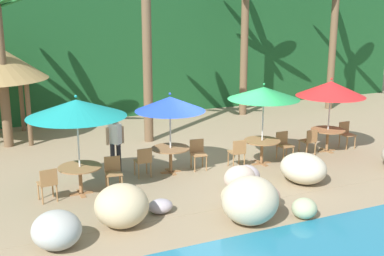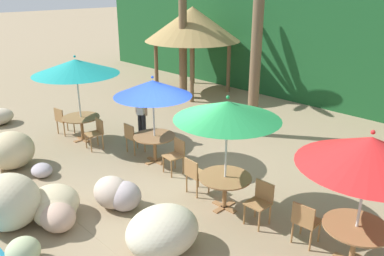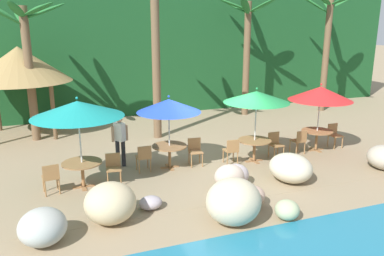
{
  "view_description": "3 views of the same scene",
  "coord_description": "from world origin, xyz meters",
  "views": [
    {
      "loc": [
        -6.47,
        -12.37,
        4.77
      ],
      "look_at": [
        -0.71,
        0.4,
        1.23
      ],
      "focal_mm": 46.69,
      "sensor_mm": 36.0,
      "label": 1
    },
    {
      "loc": [
        6.09,
        -5.59,
        4.52
      ],
      "look_at": [
        -0.14,
        0.45,
        1.27
      ],
      "focal_mm": 36.61,
      "sensor_mm": 36.0,
      "label": 2
    },
    {
      "loc": [
        -4.77,
        -10.79,
        4.46
      ],
      "look_at": [
        -0.57,
        0.56,
        1.17
      ],
      "focal_mm": 36.29,
      "sensor_mm": 36.0,
      "label": 3
    }
  ],
  "objects": [
    {
      "name": "chair_blue_inland",
      "position": [
        -2.26,
        0.23,
        0.51
      ],
      "size": [
        0.42,
        0.43,
        0.87
      ],
      "color": "#9E7042",
      "rests_on": "ground"
    },
    {
      "name": "terrace_deck",
      "position": [
        0.0,
        0.0,
        0.0
      ],
      "size": [
        18.0,
        5.2,
        0.01
      ],
      "color": "#937F60",
      "rests_on": "ground"
    },
    {
      "name": "palm_tree_third",
      "position": [
        4.32,
        6.19,
        3.76
      ],
      "size": [
        2.95,
        2.72,
        5.61
      ],
      "color": "brown",
      "rests_on": "ground"
    },
    {
      "name": "dining_table_teal",
      "position": [
        -4.13,
        -0.29,
        0.61
      ],
      "size": [
        1.1,
        1.1,
        0.74
      ],
      "color": "olive",
      "rests_on": "ground"
    },
    {
      "name": "palm_tree_fourth",
      "position": [
        8.57,
        5.61,
        3.91
      ],
      "size": [
        3.37,
        3.36,
        5.95
      ],
      "color": "brown",
      "rests_on": "ground"
    },
    {
      "name": "dining_table_blue",
      "position": [
        -1.41,
        0.32,
        0.61
      ],
      "size": [
        1.1,
        1.1,
        0.74
      ],
      "color": "olive",
      "rests_on": "ground"
    },
    {
      "name": "dining_table_green",
      "position": [
        1.39,
        -0.08,
        0.61
      ],
      "size": [
        1.1,
        1.1,
        0.74
      ],
      "color": "olive",
      "rests_on": "ground"
    },
    {
      "name": "chair_red_seaward",
      "position": [
        4.91,
        0.26,
        0.51
      ],
      "size": [
        0.42,
        0.43,
        0.87
      ],
      "color": "#9E7042",
      "rests_on": "ground"
    },
    {
      "name": "umbrella_teal",
      "position": [
        -4.13,
        -0.29,
        2.25
      ],
      "size": [
        2.47,
        2.47,
        2.58
      ],
      "color": "silver",
      "rests_on": "ground"
    },
    {
      "name": "chair_green_inland",
      "position": [
        0.54,
        -0.12,
        0.51
      ],
      "size": [
        0.44,
        0.45,
        0.87
      ],
      "color": "#9E7042",
      "rests_on": "ground"
    },
    {
      "name": "ground_plane",
      "position": [
        0.0,
        0.0,
        0.0
      ],
      "size": [
        120.0,
        120.0,
        0.0
      ],
      "primitive_type": "plane",
      "color": "#937F60"
    },
    {
      "name": "palm_tree_second",
      "position": [
        -0.84,
        3.77,
        4.16
      ],
      "size": [
        2.96,
        2.89,
        6.26
      ],
      "color": "brown",
      "rests_on": "ground"
    },
    {
      "name": "umbrella_green",
      "position": [
        1.39,
        -0.08,
        2.18
      ],
      "size": [
        2.13,
        2.13,
        2.48
      ],
      "color": "silver",
      "rests_on": "ground"
    },
    {
      "name": "dining_table_red",
      "position": [
        4.06,
        0.16,
        0.61
      ],
      "size": [
        1.1,
        1.1,
        0.74
      ],
      "color": "olive",
      "rests_on": "ground"
    },
    {
      "name": "waiter_in_white",
      "position": [
        -2.84,
        0.99,
        0.99
      ],
      "size": [
        0.52,
        0.39,
        1.7
      ],
      "color": "#232328",
      "rests_on": "ground"
    },
    {
      "name": "umbrella_blue",
      "position": [
        -1.41,
        0.32,
        2.02
      ],
      "size": [
        1.99,
        1.99,
        2.34
      ],
      "color": "silver",
      "rests_on": "ground"
    },
    {
      "name": "chair_teal_seaward",
      "position": [
        -3.28,
        -0.3,
        0.51
      ],
      "size": [
        0.47,
        0.47,
        0.87
      ],
      "color": "#9E7042",
      "rests_on": "ground"
    },
    {
      "name": "chair_green_seaward",
      "position": [
        2.24,
        0.02,
        0.51
      ],
      "size": [
        0.42,
        0.43,
        0.87
      ],
      "color": "#9E7042",
      "rests_on": "ground"
    },
    {
      "name": "chair_blue_seaward",
      "position": [
        -0.56,
        0.31,
        0.51
      ],
      "size": [
        0.47,
        0.48,
        0.87
      ],
      "color": "#9E7042",
      "rests_on": "ground"
    },
    {
      "name": "foliage_backdrop",
      "position": [
        0.0,
        9.0,
        3.0
      ],
      "size": [
        28.0,
        2.4,
        6.0
      ],
      "color": "#194C23",
      "rests_on": "ground"
    },
    {
      "name": "chair_red_inland",
      "position": [
        3.22,
        0.01,
        0.51
      ],
      "size": [
        0.45,
        0.46,
        0.87
      ],
      "color": "#9E7042",
      "rests_on": "ground"
    },
    {
      "name": "umbrella_red",
      "position": [
        4.06,
        0.16,
        2.08
      ],
      "size": [
        2.21,
        2.21,
        2.44
      ],
      "color": "silver",
      "rests_on": "ground"
    },
    {
      "name": "rock_seawall",
      "position": [
        -0.19,
        -2.68,
        0.39
      ],
      "size": [
        13.83,
        3.04,
        1.08
      ],
      "color": "beige",
      "rests_on": "ground"
    },
    {
      "name": "chair_teal_inland",
      "position": [
        -4.96,
        -0.49,
        0.51
      ],
      "size": [
        0.47,
        0.48,
        0.87
      ],
      "color": "#9E7042",
      "rests_on": "ground"
    }
  ]
}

